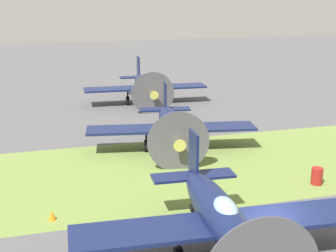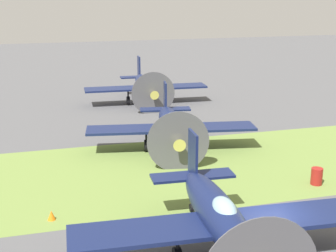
% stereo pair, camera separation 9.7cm
% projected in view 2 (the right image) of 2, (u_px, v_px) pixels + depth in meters
% --- Properties ---
extents(ground_plane, '(160.00, 160.00, 0.00)m').
position_uv_depth(ground_plane, '(266.00, 246.00, 18.96)').
color(ground_plane, '#515154').
extents(grass_verge, '(120.00, 11.00, 0.01)m').
position_uv_depth(grass_verge, '(194.00, 168.00, 27.34)').
color(grass_verge, olive).
rests_on(grass_verge, ground).
extents(airplane_lead, '(11.34, 8.97, 4.04)m').
position_uv_depth(airplane_lead, '(219.00, 216.00, 17.79)').
color(airplane_lead, '#141E47').
rests_on(airplane_lead, ground).
extents(airplane_wingman, '(10.81, 8.61, 3.83)m').
position_uv_depth(airplane_wingman, '(171.00, 125.00, 30.21)').
color(airplane_wingman, '#141E47').
rests_on(airplane_wingman, ground).
extents(airplane_trail, '(10.93, 8.65, 3.90)m').
position_uv_depth(airplane_trail, '(146.00, 85.00, 42.50)').
color(airplane_trail, '#141E47').
rests_on(airplane_trail, ground).
extents(fuel_drum, '(0.60, 0.60, 0.90)m').
position_uv_depth(fuel_drum, '(317.00, 176.00, 24.89)').
color(fuel_drum, maroon).
rests_on(fuel_drum, ground).
extents(runway_marker_cone, '(0.36, 0.36, 0.44)m').
position_uv_depth(runway_marker_cone, '(52.00, 215.00, 21.10)').
color(runway_marker_cone, orange).
rests_on(runway_marker_cone, ground).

